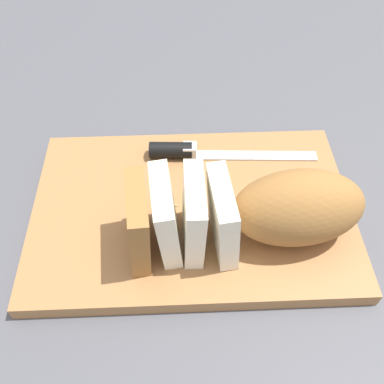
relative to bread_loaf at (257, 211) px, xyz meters
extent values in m
plane|color=#4C4C51|center=(0.08, -0.05, -0.07)|extent=(3.00, 3.00, 0.00)
cube|color=#9E6B3D|center=(0.08, -0.05, -0.06)|extent=(0.44, 0.29, 0.02)
ellipsoid|color=#996633|center=(-0.05, 0.00, 0.00)|extent=(0.17, 0.10, 0.10)
cube|color=#F2E8CC|center=(0.04, 0.01, 0.00)|extent=(0.04, 0.09, 0.10)
cube|color=#F2E8CC|center=(0.08, 0.00, 0.00)|extent=(0.03, 0.09, 0.10)
cube|color=#F2E8CC|center=(0.11, 0.00, 0.00)|extent=(0.04, 0.09, 0.10)
cube|color=#996633|center=(0.14, 0.01, 0.00)|extent=(0.04, 0.09, 0.10)
cube|color=silver|center=(-0.02, -0.14, -0.05)|extent=(0.19, 0.03, 0.00)
cylinder|color=black|center=(0.11, -0.15, -0.04)|extent=(0.07, 0.03, 0.02)
cube|color=silver|center=(0.07, -0.15, -0.04)|extent=(0.02, 0.02, 0.02)
sphere|color=tan|center=(0.10, -0.05, -0.05)|extent=(0.00, 0.00, 0.00)
sphere|color=tan|center=(0.12, -0.08, -0.05)|extent=(0.01, 0.01, 0.01)
sphere|color=tan|center=(-0.02, -0.05, -0.05)|extent=(0.01, 0.01, 0.01)
camera|label=1|loc=(0.09, 0.31, 0.41)|focal=39.60mm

